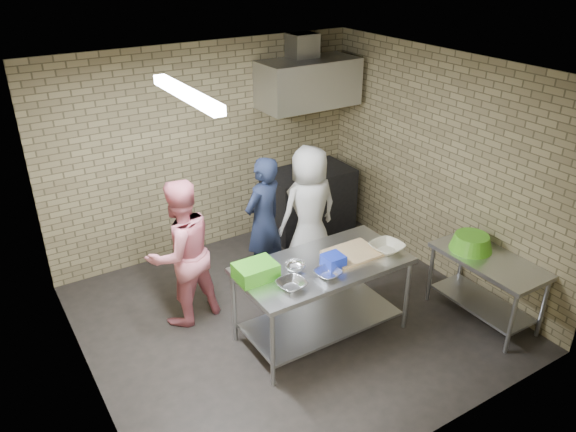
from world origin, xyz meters
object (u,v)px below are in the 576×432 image
at_px(stove, 309,200).
at_px(bottle_red, 304,85).
at_px(green_crate, 256,271).
at_px(man_navy, 264,221).
at_px(woman_pink, 181,253).
at_px(prep_table, 322,299).
at_px(woman_white, 309,210).
at_px(bottle_green, 328,83).
at_px(blue_tub, 333,261).
at_px(side_counter, 484,288).
at_px(green_basin, 471,242).

height_order(stove, bottle_red, bottle_red).
distance_m(stove, bottle_red, 1.60).
xyz_separation_m(green_crate, man_navy, (0.72, 1.12, -0.15)).
bearing_deg(stove, woman_pink, -155.98).
relative_size(prep_table, woman_white, 1.08).
relative_size(green_crate, bottle_green, 2.58).
distance_m(prep_table, man_navy, 1.29).
height_order(bottle_red, man_navy, bottle_red).
bearing_deg(blue_tub, side_counter, -20.22).
relative_size(blue_tub, bottle_red, 1.07).
height_order(bottle_green, woman_white, bottle_green).
distance_m(side_counter, bottle_green, 3.41).
relative_size(stove, woman_white, 0.74).
xyz_separation_m(green_crate, blue_tub, (0.75, -0.22, -0.01)).
height_order(side_counter, man_navy, man_navy).
bearing_deg(bottle_green, side_counter, -90.00).
bearing_deg(bottle_green, woman_white, -133.02).
relative_size(green_crate, green_basin, 0.84).
bearing_deg(green_crate, woman_pink, 113.63).
height_order(prep_table, stove, stove).
xyz_separation_m(green_basin, woman_white, (-1.00, 1.64, -0.03)).
bearing_deg(green_crate, green_basin, -13.55).
xyz_separation_m(green_basin, woman_pink, (-2.74, 1.47, -0.02)).
bearing_deg(woman_white, man_navy, -4.30).
xyz_separation_m(prep_table, woman_white, (0.64, 1.20, 0.37)).
xyz_separation_m(green_crate, woman_white, (1.34, 1.08, -0.14)).
distance_m(side_counter, man_navy, 2.57).
distance_m(side_counter, blue_tub, 1.81).
relative_size(stove, green_crate, 3.10).
relative_size(blue_tub, woman_pink, 0.12).
bearing_deg(bottle_green, stove, -151.93).
bearing_deg(side_counter, man_navy, 130.40).
xyz_separation_m(blue_tub, green_basin, (1.59, -0.34, -0.10)).
relative_size(side_counter, green_crate, 3.10).
bearing_deg(bottle_red, blue_tub, -116.90).
distance_m(blue_tub, bottle_green, 3.08).
height_order(stove, blue_tub, blue_tub).
bearing_deg(woman_pink, side_counter, 137.65).
relative_size(bottle_red, man_navy, 0.11).
relative_size(bottle_red, woman_white, 0.11).
distance_m(stove, bottle_green, 1.65).
distance_m(side_counter, woman_pink, 3.28).
distance_m(side_counter, green_basin, 0.52).
xyz_separation_m(bottle_green, woman_white, (-1.02, -1.10, -1.21)).
distance_m(blue_tub, man_navy, 1.34).
distance_m(green_crate, woman_pink, 1.00).
bearing_deg(man_navy, green_crate, 37.56).
distance_m(bottle_green, man_navy, 2.30).
bearing_deg(bottle_red, stove, -101.77).
height_order(side_counter, blue_tub, blue_tub).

